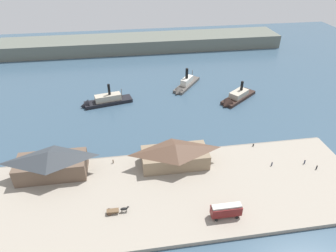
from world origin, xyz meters
TOP-DOWN VIEW (x-y plane):
  - ground_plane at (0.00, 0.00)m, footprint 320.00×320.00m
  - quay_promenade at (0.00, -22.00)m, footprint 110.00×36.00m
  - seawall_edge at (0.00, -3.60)m, footprint 110.00×0.80m
  - ferry_shed_central_terminal at (-37.30, -9.41)m, footprint 21.01×10.17m
  - ferry_shed_east_terminal at (0.62, -10.32)m, footprint 21.35×10.10m
  - street_tram at (10.11, -33.40)m, footprint 8.00×2.68m
  - horse_cart at (-18.09, -27.85)m, footprint 6.03×1.48m
  - pedestrian_at_waters_edge at (44.47, -19.66)m, footprint 0.39×0.39m
  - pedestrian_by_tram at (42.11, -16.61)m, footprint 0.40×0.40m
  - pedestrian_near_west_shed at (31.21, -15.93)m, footprint 0.38×0.38m
  - pedestrian_walking_west at (-19.08, -6.90)m, footprint 0.38×0.38m
  - mooring_post_center_east at (29.46, -5.07)m, footprint 0.44×0.44m
  - mooring_post_center_west at (-49.49, -5.58)m, footprint 0.44×0.44m
  - ferry_mid_harbor at (-23.76, 36.30)m, footprint 23.37×10.18m
  - ferry_outer_harbor at (15.50, 47.28)m, footprint 17.32×20.76m
  - ferry_moored_west at (35.52, 30.41)m, footprint 20.86×17.97m
  - far_headland at (0.00, 110.00)m, footprint 180.00×24.00m

SIDE VIEW (x-z plane):
  - ground_plane at x=0.00m, z-range 0.00..0.00m
  - seawall_edge at x=0.00m, z-range 0.00..1.00m
  - quay_promenade at x=0.00m, z-range 0.00..1.20m
  - ferry_moored_west at x=35.52m, z-range -3.69..6.45m
  - ferry_outer_harbor at x=15.50m, z-range -4.03..6.94m
  - ferry_mid_harbor at x=-23.76m, z-range -4.01..7.00m
  - mooring_post_center_east at x=29.46m, z-range 1.20..2.10m
  - mooring_post_center_west at x=-49.49m, z-range 1.20..2.10m
  - pedestrian_walking_west at x=-19.08m, z-range 1.13..2.66m
  - pedestrian_near_west_shed at x=31.21m, z-range 1.13..2.67m
  - pedestrian_at_waters_edge at x=44.47m, z-range 1.13..2.72m
  - pedestrian_by_tram at x=42.11m, z-range 1.13..2.75m
  - horse_cart at x=-18.09m, z-range 1.19..3.06m
  - street_tram at x=10.11m, z-range 1.56..5.63m
  - far_headland at x=0.00m, z-range 0.00..8.00m
  - ferry_shed_east_terminal at x=0.62m, z-range 1.26..9.05m
  - ferry_shed_central_terminal at x=-37.30m, z-range 1.26..9.79m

